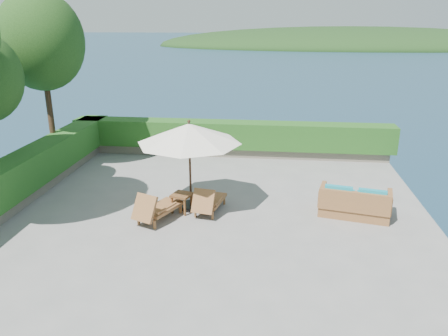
# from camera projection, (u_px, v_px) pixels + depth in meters

# --- Properties ---
(ground) EXTENTS (12.00, 12.00, 0.00)m
(ground) POSITION_uv_depth(u_px,v_px,m) (210.00, 215.00, 11.97)
(ground) COLOR gray
(ground) RESTS_ON ground
(foundation) EXTENTS (12.00, 12.00, 3.00)m
(foundation) POSITION_uv_depth(u_px,v_px,m) (210.00, 264.00, 12.46)
(foundation) COLOR #544E43
(foundation) RESTS_ON ocean
(ocean) EXTENTS (600.00, 600.00, 0.00)m
(ocean) POSITION_uv_depth(u_px,v_px,m) (211.00, 307.00, 12.93)
(ocean) COLOR #173147
(ocean) RESTS_ON ground
(offshore_island) EXTENTS (126.00, 57.60, 12.60)m
(offshore_island) POSITION_uv_depth(u_px,v_px,m) (349.00, 46.00, 141.86)
(offshore_island) COLOR black
(offshore_island) RESTS_ON ocean
(planter_wall_far) EXTENTS (12.00, 0.60, 0.36)m
(planter_wall_far) POSITION_uv_depth(u_px,v_px,m) (231.00, 151.00, 17.18)
(planter_wall_far) COLOR gray
(planter_wall_far) RESTS_ON ground
(planter_wall_left) EXTENTS (0.60, 12.00, 0.36)m
(planter_wall_left) POSITION_uv_depth(u_px,v_px,m) (17.00, 200.00, 12.53)
(planter_wall_left) COLOR gray
(planter_wall_left) RESTS_ON ground
(hedge_far) EXTENTS (12.40, 0.90, 1.00)m
(hedge_far) POSITION_uv_depth(u_px,v_px,m) (231.00, 134.00, 16.96)
(hedge_far) COLOR #144413
(hedge_far) RESTS_ON planter_wall_far
(hedge_left) EXTENTS (0.90, 12.40, 1.00)m
(hedge_left) POSITION_uv_depth(u_px,v_px,m) (13.00, 178.00, 12.31)
(hedge_left) COLOR #144413
(hedge_left) RESTS_ON planter_wall_left
(tree_far) EXTENTS (2.80, 2.80, 6.03)m
(tree_far) POSITION_uv_depth(u_px,v_px,m) (41.00, 42.00, 14.22)
(tree_far) COLOR #3E2818
(tree_far) RESTS_ON ground
(patio_umbrella) EXTENTS (2.97, 2.97, 2.55)m
(patio_umbrella) POSITION_uv_depth(u_px,v_px,m) (189.00, 134.00, 11.72)
(patio_umbrella) COLOR black
(patio_umbrella) RESTS_ON ground
(lounge_left) EXTENTS (1.17, 1.64, 0.88)m
(lounge_left) POSITION_uv_depth(u_px,v_px,m) (156.00, 208.00, 11.50)
(lounge_left) COLOR olive
(lounge_left) RESTS_ON ground
(lounge_right) EXTENTS (0.83, 1.51, 0.82)m
(lounge_right) POSITION_uv_depth(u_px,v_px,m) (209.00, 201.00, 12.01)
(lounge_right) COLOR olive
(lounge_right) RESTS_ON ground
(side_table) EXTENTS (0.63, 0.63, 0.54)m
(side_table) POSITION_uv_depth(u_px,v_px,m) (182.00, 197.00, 12.01)
(side_table) COLOR brown
(side_table) RESTS_ON ground
(wicker_loveseat) EXTENTS (2.02, 1.33, 0.92)m
(wicker_loveseat) POSITION_uv_depth(u_px,v_px,m) (354.00, 204.00, 11.78)
(wicker_loveseat) COLOR olive
(wicker_loveseat) RESTS_ON ground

